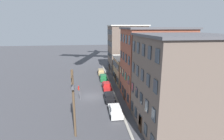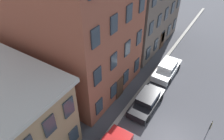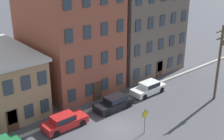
{
  "view_description": "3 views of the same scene",
  "coord_description": "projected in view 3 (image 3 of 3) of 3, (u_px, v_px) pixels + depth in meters",
  "views": [
    {
      "loc": [
        32.34,
        -0.57,
        13.43
      ],
      "look_at": [
        1.05,
        3.82,
        5.53
      ],
      "focal_mm": 28.0,
      "sensor_mm": 36.0,
      "label": 1
    },
    {
      "loc": [
        -11.06,
        -1.54,
        15.18
      ],
      "look_at": [
        -1.38,
        4.61,
        6.1
      ],
      "focal_mm": 35.0,
      "sensor_mm": 36.0,
      "label": 2
    },
    {
      "loc": [
        -17.07,
        -19.46,
        16.37
      ],
      "look_at": [
        1.62,
        2.81,
        4.75
      ],
      "focal_mm": 50.0,
      "sensor_mm": 36.0,
      "label": 3
    }
  ],
  "objects": [
    {
      "name": "caution_sign",
      "position": [
        145.0,
        117.0,
        28.64
      ],
      "size": [
        0.92,
        0.08,
        2.53
      ],
      "color": "slate",
      "rests_on": "ground_plane"
    },
    {
      "name": "ground_plane",
      "position": [
        118.0,
        128.0,
        30.11
      ],
      "size": [
        200.0,
        200.0,
        0.0
      ],
      "primitive_type": "plane",
      "color": "#424247"
    },
    {
      "name": "car_red",
      "position": [
        64.0,
        121.0,
        29.88
      ],
      "size": [
        4.4,
        1.92,
        1.43
      ],
      "color": "#B21E1E",
      "rests_on": "ground_plane"
    },
    {
      "name": "utility_pole",
      "position": [
        220.0,
        59.0,
        34.11
      ],
      "size": [
        2.4,
        0.44,
        8.64
      ],
      "color": "brown",
      "rests_on": "ground_plane"
    },
    {
      "name": "apartment_annex",
      "position": [
        134.0,
        24.0,
        43.05
      ],
      "size": [
        11.15,
        10.48,
        12.56
      ],
      "color": "#66564C",
      "rests_on": "ground_plane"
    },
    {
      "name": "car_black",
      "position": [
        114.0,
        102.0,
        33.41
      ],
      "size": [
        4.4,
        1.92,
        1.43
      ],
      "color": "black",
      "rests_on": "ground_plane"
    },
    {
      "name": "car_white",
      "position": [
        149.0,
        88.0,
        36.88
      ],
      "size": [
        4.4,
        1.92,
        1.43
      ],
      "color": "silver",
      "rests_on": "ground_plane"
    },
    {
      "name": "kerb_strip",
      "position": [
        90.0,
        110.0,
        33.28
      ],
      "size": [
        56.0,
        0.36,
        0.16
      ],
      "primitive_type": "cube",
      "color": "#9E998E",
      "rests_on": "ground_plane"
    },
    {
      "name": "apartment_far",
      "position": [
        68.0,
        33.0,
        37.06
      ],
      "size": [
        9.46,
        11.53,
        13.29
      ],
      "color": "brown",
      "rests_on": "ground_plane"
    }
  ]
}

